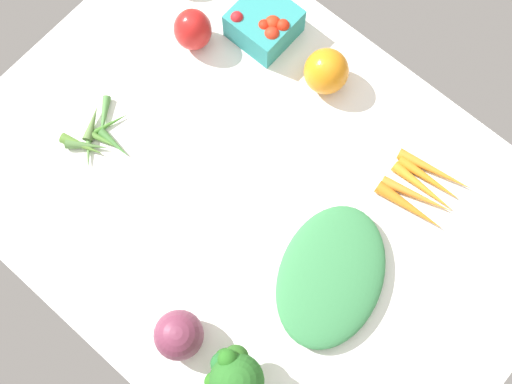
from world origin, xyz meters
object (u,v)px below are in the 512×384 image
red_onion_center (179,335)px  leafy_greens_clump (331,276)px  okra_pile (96,137)px  berry_basket (265,24)px  broccoli_head (234,376)px  bell_pepper_orange (326,71)px  carrot_bunch (423,189)px  bell_pepper_red (193,30)px

red_onion_center → leafy_greens_clump: 27.25cm
red_onion_center → okra_pile: bearing=156.1°
red_onion_center → berry_basket: red_onion_center is taller
broccoli_head → bell_pepper_orange: 56.18cm
leafy_greens_clump → carrot_bunch: (2.57, 22.93, -0.98)cm
red_onion_center → bell_pepper_red: bell_pepper_red is taller
broccoli_head → red_onion_center: bearing=-174.5°
red_onion_center → carrot_bunch: size_ratio=0.56×
bell_pepper_orange → okra_pile: (-24.29, -36.29, -3.53)cm
bell_pepper_orange → leafy_greens_clump: bearing=-49.2°
leafy_greens_clump → okra_pile: leafy_greens_clump is taller
bell_pepper_orange → okra_pile: bell_pepper_orange is taller
bell_pepper_red → carrot_bunch: 51.45cm
leafy_greens_clump → bell_pepper_orange: 37.27cm
red_onion_center → berry_basket: bearing=117.2°
red_onion_center → bell_pepper_orange: bearing=102.8°
berry_basket → okra_pile: (-9.06, -36.68, -2.74)cm
leafy_greens_clump → bell_pepper_orange: (-24.30, 28.16, 2.35)cm
bell_pepper_red → leafy_greens_clump: bearing=-20.9°
leafy_greens_clump → broccoli_head: size_ratio=2.24×
okra_pile → bell_pepper_orange: bearing=56.2°
bell_pepper_red → berry_basket: (9.05, 10.04, -0.74)cm
bell_pepper_red → carrot_bunch: bearing=4.9°
red_onion_center → bell_pepper_red: bearing=130.3°
broccoli_head → okra_pile: bearing=162.5°
berry_basket → red_onion_center: bearing=-62.8°
broccoli_head → carrot_bunch: (3.92, 46.00, -5.68)cm
okra_pile → leafy_greens_clump: bearing=9.5°
bell_pepper_red → broccoli_head: (47.24, -41.58, 2.39)cm
red_onion_center → broccoli_head: size_ratio=0.72×
berry_basket → bell_pepper_orange: bearing=-1.5°
leafy_greens_clump → berry_basket: 48.79cm
berry_basket → bell_pepper_orange: bell_pepper_orange is taller
carrot_bunch → okra_pile: size_ratio=1.10×
broccoli_head → okra_pile: size_ratio=0.85×
bell_pepper_orange → carrot_bunch: 27.58cm
leafy_greens_clump → broccoli_head: broccoli_head is taller
broccoli_head → okra_pile: (-47.25, 14.94, -5.88)cm
red_onion_center → leafy_greens_clump: red_onion_center is taller
okra_pile → berry_basket: bearing=76.1°
carrot_bunch → okra_pile: (-51.17, -31.07, -0.20)cm
berry_basket → carrot_bunch: bearing=-7.6°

